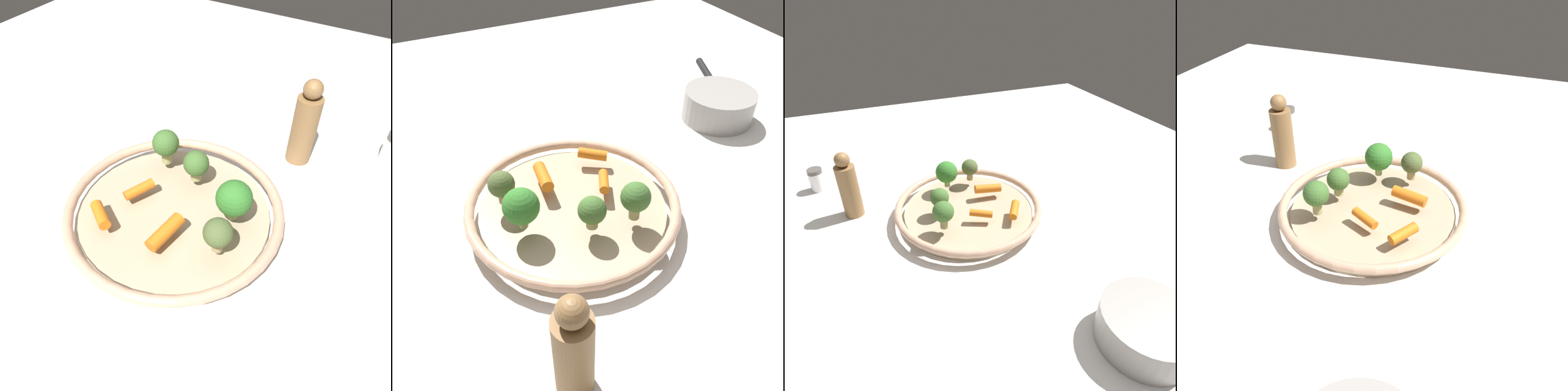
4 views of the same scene
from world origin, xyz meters
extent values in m
plane|color=silver|center=(0.00, 0.00, 0.00)|extent=(1.81, 1.81, 0.00)
cylinder|color=tan|center=(0.00, 0.00, 0.01)|extent=(0.31, 0.31, 0.02)
torus|color=tan|center=(0.00, 0.00, 0.03)|extent=(0.35, 0.35, 0.02)
cylinder|color=orange|center=(0.03, -0.06, 0.05)|extent=(0.03, 0.07, 0.03)
cylinder|color=orange|center=(-0.06, -0.01, 0.05)|extent=(0.04, 0.05, 0.02)
cylinder|color=orange|center=(-0.08, -0.08, 0.05)|extent=(0.05, 0.04, 0.02)
cylinder|color=#96AA66|center=(0.09, 0.02, 0.05)|extent=(0.01, 0.01, 0.02)
sphere|color=#327629|center=(0.09, 0.02, 0.08)|extent=(0.06, 0.06, 0.06)
cylinder|color=tan|center=(-0.07, 0.08, 0.05)|extent=(0.02, 0.02, 0.02)
sphere|color=#3F6B2D|center=(-0.07, 0.08, 0.08)|extent=(0.05, 0.05, 0.05)
cylinder|color=tan|center=(0.10, -0.04, 0.05)|extent=(0.02, 0.02, 0.02)
sphere|color=#4C6031|center=(0.10, -0.04, 0.08)|extent=(0.04, 0.04, 0.04)
cylinder|color=tan|center=(0.00, 0.07, 0.05)|extent=(0.02, 0.02, 0.01)
sphere|color=#41692E|center=(0.00, 0.07, 0.07)|extent=(0.04, 0.04, 0.04)
cylinder|color=white|center=(0.27, 0.34, 0.03)|extent=(0.04, 0.04, 0.05)
cylinder|color=#56514C|center=(0.27, 0.34, 0.06)|extent=(0.04, 0.04, 0.01)
cylinder|color=olive|center=(0.12, 0.26, 0.07)|extent=(0.05, 0.05, 0.13)
sphere|color=olive|center=(0.12, 0.26, 0.15)|extent=(0.03, 0.03, 0.03)
cylinder|color=#9E9993|center=(-0.42, -0.14, 0.03)|extent=(0.15, 0.15, 0.06)
camera|label=1|loc=(0.25, -0.35, 0.49)|focal=35.99mm
camera|label=2|loc=(0.20, 0.46, 0.50)|focal=38.88mm
camera|label=3|loc=(-0.62, 0.22, 0.50)|focal=30.96mm
camera|label=4|loc=(-0.59, -0.23, 0.50)|focal=38.97mm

